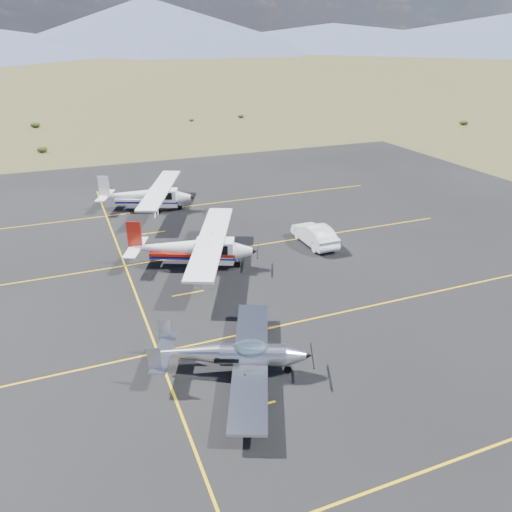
{
  "coord_description": "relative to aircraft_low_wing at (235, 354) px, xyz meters",
  "views": [
    {
      "loc": [
        -9.18,
        -19.13,
        14.62
      ],
      "look_at": [
        1.65,
        7.88,
        1.6
      ],
      "focal_mm": 35.0,
      "sensor_mm": 36.0,
      "label": 1
    }
  ],
  "objects": [
    {
      "name": "sedan",
      "position": [
        10.84,
        12.55,
        -0.22
      ],
      "size": [
        1.71,
        4.83,
        1.59
      ],
      "primitive_type": "imported",
      "rotation": [
        0.0,
        0.0,
        3.15
      ],
      "color": "white",
      "rests_on": "apron"
    },
    {
      "name": "apron",
      "position": [
        2.94,
        7.94,
        -1.02
      ],
      "size": [
        72.0,
        72.0,
        0.02
      ],
      "primitive_type": "cube",
      "color": "black",
      "rests_on": "ground"
    },
    {
      "name": "aircraft_cessna",
      "position": [
        1.3,
        12.06,
        0.4
      ],
      "size": [
        9.25,
        12.27,
        3.22
      ],
      "rotation": [
        0.0,
        0.0,
        -0.42
      ],
      "color": "white",
      "rests_on": "apron"
    },
    {
      "name": "aircraft_low_wing",
      "position": [
        0.0,
        0.0,
        0.0
      ],
      "size": [
        7.33,
        9.63,
        2.14
      ],
      "rotation": [
        0.0,
        0.0,
        -0.4
      ],
      "color": "silver",
      "rests_on": "apron"
    },
    {
      "name": "aircraft_plain",
      "position": [
        0.67,
        25.28,
        0.36
      ],
      "size": [
        8.84,
        11.98,
        3.12
      ],
      "rotation": [
        0.0,
        0.0,
        -0.39
      ],
      "color": "white",
      "rests_on": "apron"
    },
    {
      "name": "ground",
      "position": [
        2.94,
        0.94,
        -1.02
      ],
      "size": [
        1600.0,
        1600.0,
        0.0
      ],
      "primitive_type": "plane",
      "color": "#383D1C",
      "rests_on": "ground"
    }
  ]
}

